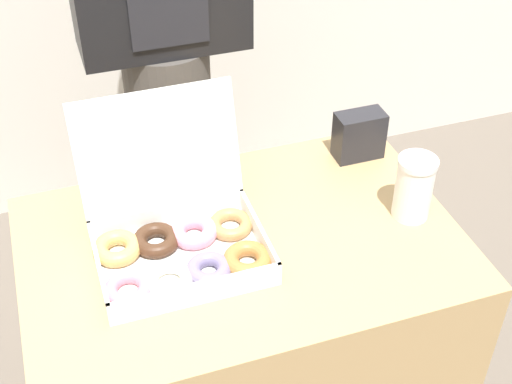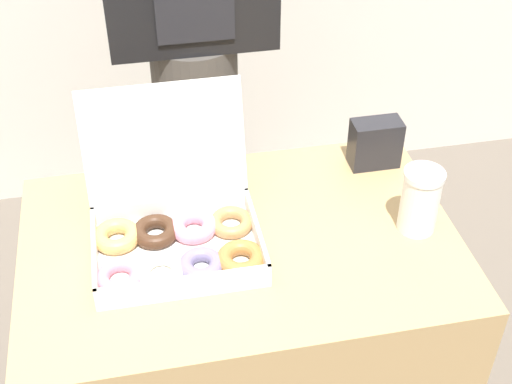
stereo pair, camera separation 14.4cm
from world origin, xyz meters
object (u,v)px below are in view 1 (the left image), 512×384
(donut_box, at_px, (179,239))
(person_customer, at_px, (163,36))
(coffee_cup, at_px, (414,188))
(napkin_holder, at_px, (359,135))

(donut_box, bearing_deg, person_customer, 79.02)
(coffee_cup, bearing_deg, person_customer, 120.82)
(person_customer, bearing_deg, napkin_holder, -47.82)
(coffee_cup, relative_size, person_customer, 0.09)
(napkin_holder, distance_m, person_customer, 0.57)
(coffee_cup, bearing_deg, napkin_holder, 93.56)
(donut_box, distance_m, napkin_holder, 0.53)
(donut_box, xyz_separation_m, coffee_cup, (0.51, -0.04, 0.03))
(napkin_holder, relative_size, person_customer, 0.07)
(person_customer, bearing_deg, coffee_cup, -59.18)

